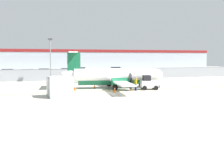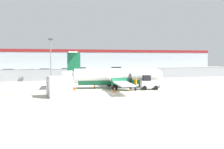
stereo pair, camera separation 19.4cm
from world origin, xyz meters
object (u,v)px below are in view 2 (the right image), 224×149
baggage_tug (149,83)px  parked_car_4 (82,70)px  parked_car_7 (147,72)px  commuter_airplane (116,76)px  cargo_container (59,87)px  ground_crew_worker (136,83)px  traffic_cone_far_right (75,88)px  parked_car_6 (117,70)px  traffic_cone_near_left (114,90)px  parked_car_1 (29,73)px  parked_car_3 (67,71)px  parked_car_0 (8,73)px  parked_car_5 (110,73)px  traffic_cone_near_right (94,86)px  traffic_cone_far_left (131,88)px  apron_light_pole (51,57)px  parked_car_2 (45,72)px

baggage_tug → parked_car_4: bearing=105.6°
parked_car_7 → parked_car_4: bearing=145.0°
commuter_airplane → baggage_tug: 4.59m
cargo_container → parked_car_7: bearing=40.7°
parked_car_4 → baggage_tug: bearing=-83.8°
ground_crew_worker → traffic_cone_far_right: (-7.35, 2.25, -0.64)m
baggage_tug → parked_car_6: 33.48m
traffic_cone_near_left → parked_car_1: parked_car_1 is taller
commuter_airplane → parked_car_3: 26.86m
parked_car_0 → parked_car_1: 4.87m
parked_car_1 → parked_car_7: bearing=-3.5°
traffic_cone_near_left → parked_car_3: size_ratio=0.15×
parked_car_3 → parked_car_5: (8.46, -7.37, 0.00)m
cargo_container → traffic_cone_near_right: (5.04, 6.18, -0.79)m
parked_car_0 → parked_car_6: size_ratio=1.02×
baggage_tug → traffic_cone_far_left: size_ratio=3.87×
commuter_airplane → parked_car_0: commuter_airplane is taller
cargo_container → parked_car_6: bearing=55.0°
traffic_cone_near_right → parked_car_6: (12.06, 29.86, 0.58)m
traffic_cone_far_right → apron_light_pole: (-2.57, 10.71, 3.99)m
baggage_tug → cargo_container: size_ratio=0.92×
ground_crew_worker → parked_car_2: bearing=108.6°
parked_car_3 → parked_car_6: 13.84m
parked_car_7 → parked_car_6: bearing=114.2°
cargo_container → parked_car_2: bearing=82.4°
parked_car_0 → parked_car_1: bearing=148.6°
traffic_cone_near_right → parked_car_3: size_ratio=0.15×
traffic_cone_far_left → parked_car_0: bearing=122.6°
traffic_cone_far_right → parked_car_4: 31.71m
cargo_container → parked_car_4: 36.88m
traffic_cone_far_right → apron_light_pole: bearing=103.5°
commuter_airplane → parked_car_2: 27.13m
parked_car_6 → parked_car_2: bearing=-167.0°
traffic_cone_near_right → parked_car_7: bearing=50.1°
baggage_tug → parked_car_1: size_ratio=0.57×
traffic_cone_far_left → baggage_tug: bearing=2.7°
traffic_cone_far_left → ground_crew_worker: bearing=-34.9°
parked_car_7 → ground_crew_worker: bearing=-112.3°
cargo_container → apron_light_pole: bearing=81.7°
commuter_airplane → parked_car_2: bearing=114.9°
parked_car_1 → traffic_cone_near_left: bearing=-63.2°
ground_crew_worker → traffic_cone_near_left: 3.17m
traffic_cone_near_right → traffic_cone_far_left: 5.23m
ground_crew_worker → parked_car_4: size_ratio=0.40×
commuter_airplane → parked_car_0: size_ratio=3.70×
traffic_cone_near_left → ground_crew_worker: bearing=14.9°
traffic_cone_far_left → parked_car_3: size_ratio=0.15×
traffic_cone_far_left → parked_car_2: size_ratio=0.15×
traffic_cone_near_left → parked_car_6: 35.84m
commuter_airplane → parked_car_7: bearing=61.9°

